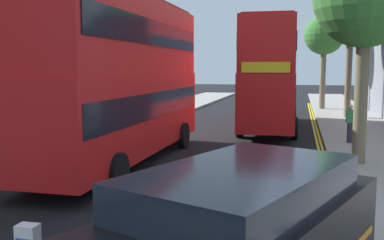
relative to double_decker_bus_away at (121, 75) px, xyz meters
The scene contains 8 objects.
sidewalk_left 5.84m from the double_decker_bus_away, 143.72° to the left, with size 4.00×80.00×0.14m, color #9E9991.
kerb_line_outer 7.54m from the double_decker_bus_away, ahead, with size 0.10×56.00×0.01m, color yellow.
kerb_line_inner 7.40m from the double_decker_bus_away, ahead, with size 0.10×56.00×0.01m, color yellow.
double_decker_bus_away is the anchor object (origin of this frame).
double_decker_bus_oncoming 10.96m from the double_decker_bus_away, 66.50° to the left, with size 2.95×10.85×5.64m.
pedestrian_far 9.84m from the double_decker_bus_away, 34.20° to the left, with size 0.34×0.22×1.62m.
street_tree_mid 18.59m from the double_decker_bus_away, 60.91° to the left, with size 3.52×3.52×8.12m.
street_tree_far 23.36m from the double_decker_bus_away, 70.88° to the left, with size 3.03×3.03×7.18m.
Camera 1 is at (3.42, -1.15, 3.24)m, focal length 41.81 mm.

